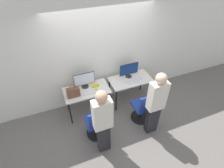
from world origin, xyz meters
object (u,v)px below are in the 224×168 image
Objects in this scene: monitor_left at (84,80)px; person_right at (156,103)px; monitor_right at (129,70)px; office_chair_right at (143,109)px; mouse_left at (97,89)px; mouse_right at (141,79)px; person_left at (103,121)px; keyboard_right at (133,82)px; handbag at (73,92)px; office_chair_left at (97,125)px; keyboard_left at (88,93)px.

monitor_left is 1.75m from person_right.
monitor_left and monitor_right have the same top height.
mouse_left is at bearing 143.47° from office_chair_right.
person_right reaches higher than mouse_right.
mouse_left is at bearing 78.68° from person_left.
keyboard_right is at bearing 90.67° from person_right.
mouse_left is 0.30× the size of handbag.
keyboard_right is 0.39× the size of office_chair_right.
person_left is 1.81× the size of office_chair_right.
handbag is (-1.49, 0.68, 0.46)m from office_chair_right.
office_chair_right is at bearing -38.16° from monitor_left.
person_left reaches higher than monitor_right.
monitor_right is 1.72× the size of handbag.
office_chair_left is 1.67m from mouse_right.
person_left reaches higher than monitor_left.
handbag reaches higher than mouse_left.
person_right is at bearing -89.33° from keyboard_right.
office_chair_left is 1.43m from keyboard_right.
keyboard_left is 0.39× the size of office_chair_left.
handbag is at bearing -172.10° from monitor_right.
handbag is at bearing -145.54° from monitor_left.
keyboard_right is 4.00× the size of mouse_right.
monitor_right reaches higher than keyboard_left.
monitor_right is at bearing 12.15° from mouse_left.
person_right is at bearing -89.46° from monitor_right.
person_left is at bearing -143.40° from mouse_right.
office_chair_right is 0.65m from person_right.
monitor_left is 0.32m from keyboard_left.
office_chair_right is at bearing -91.73° from monitor_right.
person_left is 1.58m from keyboard_right.
monitor_right is at bearing 10.96° from keyboard_left.
person_right is at bearing -40.70° from keyboard_left.
mouse_left is 1.22m from mouse_right.
monitor_right is 1.06m from office_chair_right.
office_chair_left reaches higher than mouse_left.
monitor_right is at bearing -0.81° from monitor_left.
mouse_right is at bearing -1.11° from mouse_left.
office_chair_left is (-0.25, -0.73, -0.36)m from mouse_left.
person_left reaches higher than mouse_left.
mouse_left is at bearing 176.81° from keyboard_right.
monitor_left is at bearing 88.60° from office_chair_left.
monitor_left is at bearing 170.36° from mouse_right.
person_left reaches higher than office_chair_right.
monitor_right is 1.26m from person_right.
keyboard_left is at bearing -169.04° from monitor_right.
keyboard_left is 1.59m from person_right.
office_chair_right is (-0.03, -0.89, -0.56)m from monitor_right.
mouse_left is 0.57m from handbag.
monitor_left is 1.10m from office_chair_left.
keyboard_left is 4.00× the size of mouse_right.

